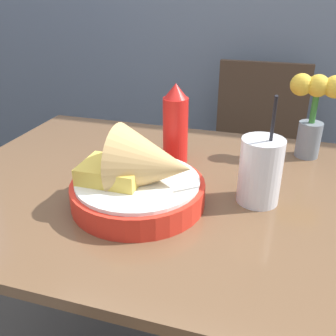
{
  "coord_description": "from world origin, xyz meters",
  "views": [
    {
      "loc": [
        0.17,
        -0.76,
        1.2
      ],
      "look_at": [
        -0.05,
        -0.03,
        0.82
      ],
      "focal_mm": 40.0,
      "sensor_mm": 36.0,
      "label": 1
    }
  ],
  "objects": [
    {
      "name": "chair_far_window",
      "position": [
        0.1,
        0.87,
        0.53
      ],
      "size": [
        0.4,
        0.4,
        0.9
      ],
      "color": "#473323",
      "rests_on": "ground_plane"
    },
    {
      "name": "dining_table",
      "position": [
        0.0,
        0.0,
        0.66
      ],
      "size": [
        1.21,
        0.8,
        0.76
      ],
      "color": "brown",
      "rests_on": "ground_plane"
    },
    {
      "name": "flower_vase",
      "position": [
        0.27,
        0.28,
        0.9
      ],
      "size": [
        0.14,
        0.06,
        0.23
      ],
      "color": "gray",
      "rests_on": "dining_table"
    },
    {
      "name": "food_basket",
      "position": [
        -0.08,
        -0.1,
        0.82
      ],
      "size": [
        0.29,
        0.29,
        0.18
      ],
      "color": "red",
      "rests_on": "dining_table"
    },
    {
      "name": "ketchup_bottle",
      "position": [
        -0.08,
        0.14,
        0.87
      ],
      "size": [
        0.07,
        0.07,
        0.21
      ],
      "color": "red",
      "rests_on": "dining_table"
    },
    {
      "name": "drink_cup",
      "position": [
        0.15,
        -0.01,
        0.83
      ],
      "size": [
        0.09,
        0.09,
        0.25
      ],
      "color": "silver",
      "rests_on": "dining_table"
    }
  ]
}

